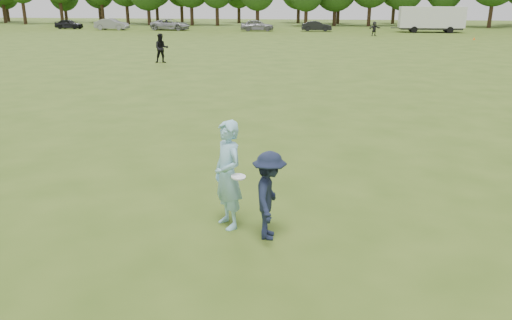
# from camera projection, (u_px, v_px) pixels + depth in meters

# --- Properties ---
(ground) EXTENTS (200.00, 200.00, 0.00)m
(ground) POSITION_uv_depth(u_px,v_px,m) (198.00, 221.00, 9.92)
(ground) COLOR #375117
(ground) RESTS_ON ground
(thrower) EXTENTS (0.87, 0.91, 2.09)m
(thrower) POSITION_uv_depth(u_px,v_px,m) (228.00, 175.00, 9.38)
(thrower) COLOR #91CBE0
(thrower) RESTS_ON ground
(defender) EXTENTS (0.64, 1.08, 1.65)m
(defender) POSITION_uv_depth(u_px,v_px,m) (269.00, 196.00, 8.99)
(defender) COLOR #171E34
(defender) RESTS_ON ground
(player_far_a) EXTENTS (1.16, 1.05, 1.95)m
(player_far_a) POSITION_uv_depth(u_px,v_px,m) (161.00, 48.00, 33.84)
(player_far_a) COLOR black
(player_far_a) RESTS_ON ground
(player_far_d) EXTENTS (1.59, 1.13, 1.66)m
(player_far_d) POSITION_uv_depth(u_px,v_px,m) (374.00, 29.00, 58.35)
(player_far_d) COLOR #282828
(player_far_d) RESTS_ON ground
(car_a) EXTENTS (4.04, 1.80, 1.35)m
(car_a) POSITION_uv_depth(u_px,v_px,m) (69.00, 24.00, 71.87)
(car_a) COLOR black
(car_a) RESTS_ON ground
(car_b) EXTENTS (4.66, 1.66, 1.53)m
(car_b) POSITION_uv_depth(u_px,v_px,m) (112.00, 24.00, 69.34)
(car_b) COLOR gray
(car_b) RESTS_ON ground
(car_c) EXTENTS (5.52, 2.76, 1.50)m
(car_c) POSITION_uv_depth(u_px,v_px,m) (170.00, 25.00, 68.85)
(car_c) COLOR #98989C
(car_c) RESTS_ON ground
(car_e) EXTENTS (4.59, 2.20, 1.51)m
(car_e) POSITION_uv_depth(u_px,v_px,m) (257.00, 25.00, 67.00)
(car_e) COLOR gray
(car_e) RESTS_ON ground
(car_f) EXTENTS (4.07, 1.56, 1.32)m
(car_f) POSITION_uv_depth(u_px,v_px,m) (317.00, 26.00, 66.60)
(car_f) COLOR black
(car_f) RESTS_ON ground
(field_cone) EXTENTS (0.28, 0.28, 0.30)m
(field_cone) POSITION_uv_depth(u_px,v_px,m) (474.00, 38.00, 52.87)
(field_cone) COLOR #DA580B
(field_cone) RESTS_ON ground
(disc_in_play) EXTENTS (0.30, 0.30, 0.06)m
(disc_in_play) POSITION_uv_depth(u_px,v_px,m) (238.00, 177.00, 9.06)
(disc_in_play) COLOR white
(disc_in_play) RESTS_ON ground
(cargo_trailer) EXTENTS (9.00, 2.75, 3.20)m
(cargo_trailer) POSITION_uv_depth(u_px,v_px,m) (431.00, 18.00, 63.96)
(cargo_trailer) COLOR white
(cargo_trailer) RESTS_ON ground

